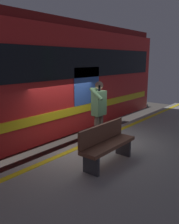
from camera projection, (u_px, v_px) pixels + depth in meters
name	position (u px, v px, depth m)	size (l,w,h in m)	color
ground_plane	(79.00, 170.00, 7.04)	(24.02, 24.02, 0.00)	#4C4742
platform	(147.00, 179.00, 5.63)	(15.98, 4.29, 0.90)	gray
safety_line	(87.00, 144.00, 6.66)	(15.66, 0.16, 0.01)	yellow
track_rail_near	(49.00, 157.00, 7.81)	(20.78, 0.08, 0.16)	slate
track_rail_far	(23.00, 147.00, 8.68)	(20.78, 0.08, 0.16)	slate
passenger	(99.00, 108.00, 6.49)	(0.57, 0.55, 1.75)	brown
handbag	(86.00, 141.00, 6.48)	(0.33, 0.30, 0.33)	maroon
bench	(106.00, 143.00, 5.34)	(1.59, 0.44, 0.90)	brown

